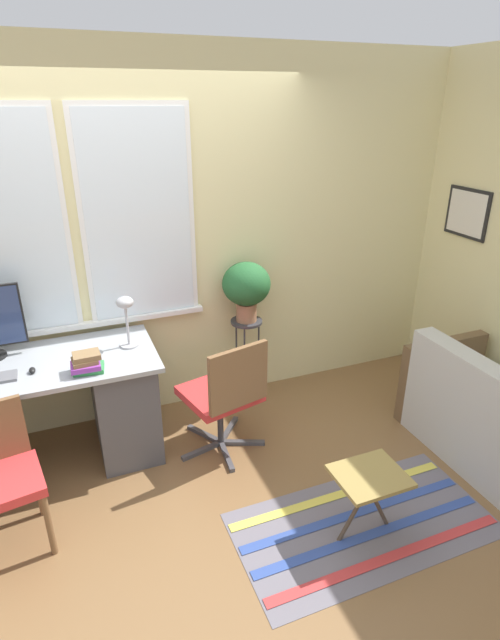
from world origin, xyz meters
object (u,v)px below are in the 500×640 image
(book_stack, at_px, (87,363))
(office_chair_swivel, at_px, (225,394))
(folding_stool, at_px, (369,480))
(desk_lamp, at_px, (126,310))
(desk_chair_wooden, at_px, (1,474))
(couch_loveseat, at_px, (500,425))
(potted_plant, at_px, (246,286))
(plant_stand, at_px, (247,332))
(mouse, at_px, (32,370))

(book_stack, relative_size, office_chair_swivel, 0.23)
(book_stack, distance_m, folding_stool, 1.81)
(book_stack, height_order, office_chair_swivel, book_stack)
(desk_lamp, bearing_deg, desk_chair_wooden, -141.31)
(office_chair_swivel, xyz_separation_m, couch_loveseat, (1.71, -0.80, -0.18))
(desk_chair_wooden, relative_size, potted_plant, 1.75)
(desk_lamp, relative_size, plant_stand, 0.49)
(desk_lamp, relative_size, book_stack, 1.73)
(desk_lamp, bearing_deg, folding_stool, -52.66)
(potted_plant, bearing_deg, mouse, -167.15)
(couch_loveseat, relative_size, potted_plant, 2.86)
(mouse, relative_size, desk_lamp, 0.18)
(desk_chair_wooden, bearing_deg, office_chair_swivel, 3.08)
(desk_lamp, bearing_deg, plant_stand, 12.21)
(desk_lamp, height_order, desk_chair_wooden, desk_lamp)
(potted_plant, height_order, folding_stool, potted_plant)
(plant_stand, height_order, folding_stool, plant_stand)
(mouse, xyz_separation_m, book_stack, (0.32, -0.11, 0.04))
(couch_loveseat, xyz_separation_m, potted_plant, (-1.32, 1.37, 0.72))
(book_stack, relative_size, couch_loveseat, 0.15)
(potted_plant, distance_m, folding_stool, 1.71)
(couch_loveseat, relative_size, plant_stand, 1.87)
(mouse, bearing_deg, desk_lamp, 13.81)
(desk_lamp, relative_size, folding_stool, 0.83)
(plant_stand, height_order, potted_plant, potted_plant)
(potted_plant, bearing_deg, couch_loveseat, -46.10)
(desk_lamp, xyz_separation_m, desk_chair_wooden, (-0.83, -0.66, -0.57))
(office_chair_swivel, distance_m, folding_stool, 1.13)
(desk_lamp, bearing_deg, office_chair_swivel, -33.21)
(book_stack, xyz_separation_m, potted_plant, (1.24, 0.47, 0.18))
(mouse, relative_size, plant_stand, 0.09)
(office_chair_swivel, xyz_separation_m, potted_plant, (0.38, 0.57, 0.54))
(mouse, height_order, couch_loveseat, couch_loveseat)
(folding_stool, bearing_deg, couch_loveseat, 9.90)
(book_stack, relative_size, potted_plant, 0.44)
(desk_lamp, xyz_separation_m, potted_plant, (0.94, 0.20, -0.02))
(desk_chair_wooden, xyz_separation_m, folding_stool, (1.88, -0.72, -0.08))
(desk_chair_wooden, distance_m, office_chair_swivel, 1.42)
(desk_lamp, distance_m, office_chair_swivel, 0.88)
(couch_loveseat, bearing_deg, potted_plant, 43.90)
(mouse, relative_size, desk_chair_wooden, 0.08)
(plant_stand, bearing_deg, office_chair_swivel, -123.92)
(mouse, xyz_separation_m, desk_lamp, (0.62, 0.15, 0.25))
(book_stack, distance_m, office_chair_swivel, 0.94)
(plant_stand, bearing_deg, mouse, -167.15)
(office_chair_swivel, relative_size, folding_stool, 2.05)
(desk_chair_wooden, relative_size, office_chair_swivel, 0.93)
(potted_plant, xyz_separation_m, folding_stool, (0.11, -1.58, -0.63))
(folding_stool, bearing_deg, plant_stand, 93.92)
(desk_chair_wooden, height_order, couch_loveseat, desk_chair_wooden)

